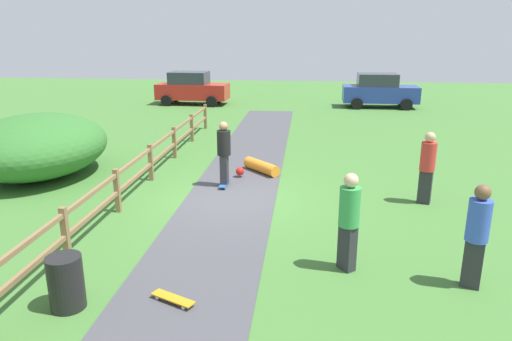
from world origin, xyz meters
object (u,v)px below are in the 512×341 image
object	(u,v)px
skateboard_loose	(173,298)
parked_car_blue	(379,91)
bush_large	(37,146)
bystander_green	(349,217)
bystander_red	(427,164)
bystander_blue	(477,231)
skater_fallen	(260,167)
skater_riding	(224,150)
trash_bin	(66,282)
parked_car_red	(192,88)

from	to	relation	value
skateboard_loose	parked_car_blue	bearing A→B (deg)	73.70
bush_large	bystander_green	bearing A→B (deg)	-29.46
bystander_red	bystander_blue	bearing A→B (deg)	-92.05
bystander_red	skater_fallen	bearing A→B (deg)	154.25
bystander_green	parked_car_blue	bearing A→B (deg)	80.57
skateboard_loose	parked_car_blue	xyz separation A→B (m)	(6.18, 21.15, 0.87)
skateboard_loose	bystander_green	world-z (taller)	bystander_green
skater_riding	skateboard_loose	distance (m)	6.13
bush_large	bystander_red	world-z (taller)	bystander_red
trash_bin	parked_car_red	bearing A→B (deg)	98.22
bush_large	skater_fallen	distance (m)	6.83
skateboard_loose	skater_riding	bearing A→B (deg)	91.74
trash_bin	parked_car_red	distance (m)	21.67
bystander_red	parked_car_blue	size ratio (longest dim) A/B	0.45
skater_fallen	parked_car_red	bearing A→B (deg)	111.64
trash_bin	parked_car_blue	bearing A→B (deg)	69.92
bush_large	bystander_blue	size ratio (longest dim) A/B	2.55
trash_bin	skater_fallen	distance (m)	8.09
parked_car_red	parked_car_blue	world-z (taller)	same
bush_large	skateboard_loose	world-z (taller)	bush_large
bystander_red	parked_car_red	world-z (taller)	parked_car_red
bystander_blue	bystander_red	bearing A→B (deg)	87.95
skateboard_loose	bystander_blue	bearing A→B (deg)	12.11
skater_fallen	bystander_green	xyz separation A→B (m)	(2.24, -5.97, 0.85)
bush_large	bystander_red	xyz separation A→B (m)	(11.23, -1.27, 0.11)
trash_bin	bystander_blue	bearing A→B (deg)	11.62
skateboard_loose	bystander_red	xyz separation A→B (m)	(5.18, 5.28, 0.96)
skater_fallen	bystander_red	xyz separation A→B (m)	(4.50, -2.17, 0.85)
skater_riding	skater_fallen	xyz separation A→B (m)	(0.87, 1.40, -0.87)
skater_fallen	bystander_blue	xyz separation A→B (m)	(4.35, -6.37, 0.85)
skater_fallen	parked_car_red	distance (m)	14.75
bystander_blue	bystander_green	size ratio (longest dim) A/B	1.00
skateboard_loose	bystander_blue	xyz separation A→B (m)	(5.03, 1.08, 0.96)
skateboard_loose	bystander_green	distance (m)	3.41
skater_riding	bystander_blue	bearing A→B (deg)	-43.64
skater_riding	skater_fallen	size ratio (longest dim) A/B	1.39
skater_riding	skateboard_loose	world-z (taller)	skater_riding
skateboard_loose	bystander_red	size ratio (longest dim) A/B	0.43
trash_bin	bystander_red	bearing A→B (deg)	39.22
skateboard_loose	bystander_blue	world-z (taller)	bystander_blue
bystander_blue	skater_riding	bearing A→B (deg)	136.36
bystander_green	parked_car_red	world-z (taller)	parked_car_red
bush_large	parked_car_red	size ratio (longest dim) A/B	1.12
bush_large	bystander_green	xyz separation A→B (m)	(8.97, -5.07, 0.12)
bush_large	skater_riding	xyz separation A→B (m)	(5.86, -0.50, 0.13)
skater_riding	parked_car_red	world-z (taller)	parked_car_red
bystander_green	trash_bin	bearing A→B (deg)	-158.73
bush_large	bystander_red	distance (m)	11.30
skateboard_loose	parked_car_blue	world-z (taller)	parked_car_blue
trash_bin	parked_car_red	world-z (taller)	parked_car_red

